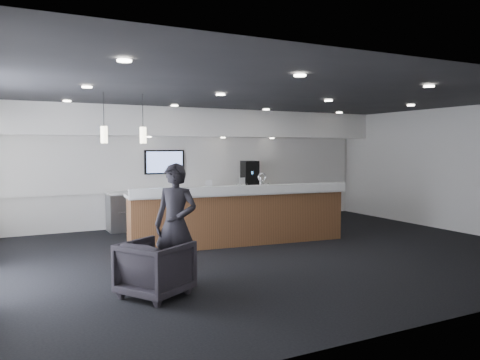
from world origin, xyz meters
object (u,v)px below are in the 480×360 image
service_counter (240,217)px  armchair (156,269)px  coffee_machine (250,174)px  lounge_guest (176,225)px

service_counter → armchair: service_counter is taller
coffee_machine → lounge_guest: bearing=-122.2°
service_counter → armchair: size_ratio=5.59×
lounge_guest → armchair: bearing=-94.6°
armchair → lounge_guest: size_ratio=0.47×
lounge_guest → coffee_machine: bearing=97.4°
service_counter → coffee_machine: 3.29m
service_counter → lounge_guest: bearing=-128.6°
armchair → lounge_guest: bearing=-82.0°
service_counter → lounge_guest: 3.13m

